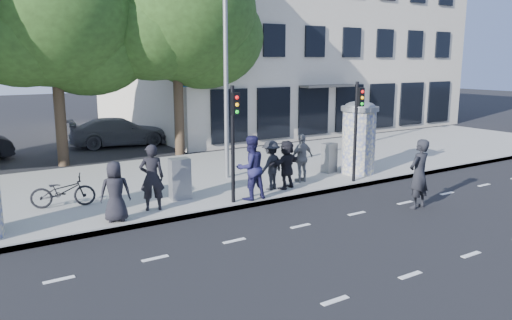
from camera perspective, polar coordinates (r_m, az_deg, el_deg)
ground at (r=12.16m, az=9.20°, el=-9.27°), size 120.00×120.00×0.00m
sidewalk at (r=18.15m, az=-6.76°, el=-2.03°), size 40.00×8.00×0.15m
curb at (r=14.82m, az=-0.00°, el=-5.02°), size 40.00×0.10×0.16m
lane_dash_near at (r=10.76m, az=17.22°, el=-12.46°), size 32.00×0.12×0.01m
lane_dash_far at (r=13.17m, az=5.11°, el=-7.53°), size 32.00×0.12×0.01m
ad_column_right at (r=18.58m, az=11.66°, el=2.72°), size 1.36×1.36×2.65m
traffic_pole_near at (r=14.25m, az=-2.56°, el=3.19°), size 0.22×0.31×3.40m
traffic_pole_far at (r=17.15m, az=11.47°, el=4.36°), size 0.22×0.31×3.40m
street_lamp at (r=17.28m, az=-3.39°, el=13.13°), size 0.25×0.93×8.00m
tree_near_left at (r=21.59m, az=-22.27°, el=15.35°), size 6.80×6.80×8.97m
tree_center at (r=22.75m, az=-9.15°, el=16.41°), size 7.00×7.00×9.30m
building at (r=34.60m, az=2.06°, el=14.24°), size 20.30×15.85×12.00m
ped_a at (r=13.31m, az=-15.79°, el=-3.49°), size 0.88×0.68×1.58m
ped_b at (r=14.04m, az=-11.82°, el=-1.96°), size 0.77×0.61×1.86m
ped_c at (r=14.80m, az=-0.63°, el=-0.88°), size 0.95×0.75×1.93m
ped_d at (r=15.98m, az=1.71°, el=-0.59°), size 1.17×0.90×1.59m
ped_e at (r=17.06m, az=5.27°, el=0.24°), size 1.02×0.65×1.66m
ped_f at (r=16.14m, az=3.51°, el=-0.51°), size 1.56×0.93×1.58m
man_road at (r=15.18m, az=18.13°, el=-1.52°), size 0.80×0.58×2.04m
bicycle at (r=15.16m, az=-21.20°, el=-3.34°), size 1.06×1.85×0.92m
cabinet_left at (r=15.08m, az=-8.70°, el=-2.13°), size 0.63×0.49×1.24m
cabinet_right at (r=18.70m, az=8.36°, el=0.25°), size 0.58×0.47×1.08m
car_right at (r=26.08m, az=-15.34°, el=3.13°), size 2.61×5.07×1.41m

